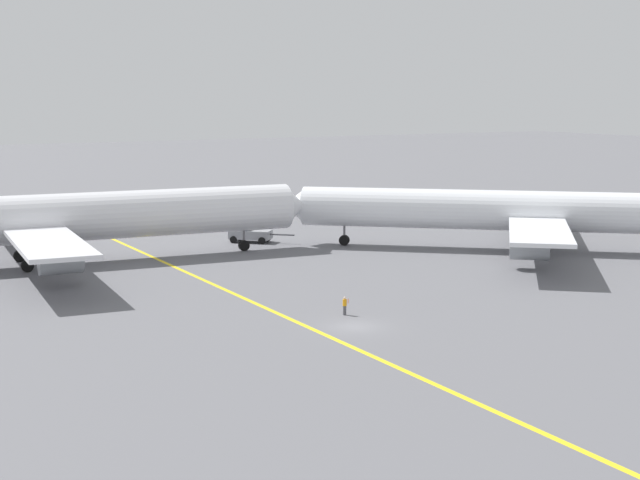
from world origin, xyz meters
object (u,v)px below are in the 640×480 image
Objects in this scene: airliner_at_gate_left at (52,219)px; pushback_tug at (249,233)px; airliner_being_pushed at (519,212)px; ground_crew_ramp_agent_by_cones at (345,306)px.

airliner_at_gate_left is 26.33m from pushback_tug.
airliner_being_pushed is at bearing -20.11° from airliner_at_gate_left.
airliner_at_gate_left reaches higher than airliner_being_pushed.
airliner_being_pushed reaches higher than ground_crew_ramp_agent_by_cones.
airliner_at_gate_left is 1.29× the size of airliner_being_pushed.
pushback_tug is 4.41× the size of ground_crew_ramp_agent_by_cones.
ground_crew_ramp_agent_by_cones is (15.41, -36.69, -4.26)m from airliner_at_gate_left.
pushback_tug is at bearing 7.93° from airliner_at_gate_left.
ground_crew_ramp_agent_by_cones is (-10.37, -40.29, -0.33)m from pushback_tug.
airliner_being_pushed is 29.41× the size of ground_crew_ramp_agent_by_cones.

